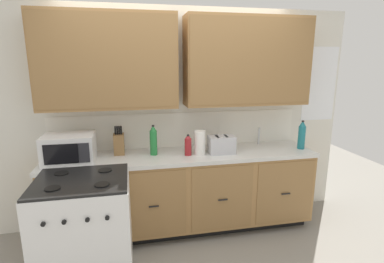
{
  "coord_description": "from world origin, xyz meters",
  "views": [
    {
      "loc": [
        -0.54,
        -2.76,
        1.88
      ],
      "look_at": [
        0.09,
        0.27,
        1.15
      ],
      "focal_mm": 27.98,
      "sensor_mm": 36.0,
      "label": 1
    }
  ],
  "objects_px": {
    "bottle_green": "(153,140)",
    "stove_range": "(85,231)",
    "microwave": "(69,148)",
    "toaster": "(221,145)",
    "bottle_red": "(188,145)",
    "knife_block": "(119,144)",
    "paper_towel_roll": "(200,143)",
    "bottle_teal": "(302,135)"
  },
  "relations": [
    {
      "from": "knife_block",
      "to": "bottle_green",
      "type": "bearing_deg",
      "value": -15.62
    },
    {
      "from": "knife_block",
      "to": "bottle_teal",
      "type": "bearing_deg",
      "value": -5.94
    },
    {
      "from": "stove_range",
      "to": "bottle_green",
      "type": "distance_m",
      "value": 1.1
    },
    {
      "from": "paper_towel_roll",
      "to": "stove_range",
      "type": "bearing_deg",
      "value": -153.23
    },
    {
      "from": "stove_range",
      "to": "bottle_green",
      "type": "height_order",
      "value": "bottle_green"
    },
    {
      "from": "paper_towel_roll",
      "to": "bottle_green",
      "type": "height_order",
      "value": "bottle_green"
    },
    {
      "from": "stove_range",
      "to": "bottle_red",
      "type": "bearing_deg",
      "value": 29.59
    },
    {
      "from": "stove_range",
      "to": "bottle_green",
      "type": "bearing_deg",
      "value": 45.53
    },
    {
      "from": "knife_block",
      "to": "bottle_teal",
      "type": "distance_m",
      "value": 2.05
    },
    {
      "from": "toaster",
      "to": "knife_block",
      "type": "distance_m",
      "value": 1.11
    },
    {
      "from": "bottle_teal",
      "to": "knife_block",
      "type": "bearing_deg",
      "value": 174.06
    },
    {
      "from": "knife_block",
      "to": "bottle_red",
      "type": "bearing_deg",
      "value": -14.84
    },
    {
      "from": "bottle_green",
      "to": "stove_range",
      "type": "bearing_deg",
      "value": -134.47
    },
    {
      "from": "microwave",
      "to": "toaster",
      "type": "height_order",
      "value": "microwave"
    },
    {
      "from": "bottle_green",
      "to": "microwave",
      "type": "bearing_deg",
      "value": -174.92
    },
    {
      "from": "toaster",
      "to": "bottle_teal",
      "type": "xyz_separation_m",
      "value": [
        0.95,
        -0.02,
        0.06
      ]
    },
    {
      "from": "microwave",
      "to": "bottle_green",
      "type": "relative_size",
      "value": 1.48
    },
    {
      "from": "knife_block",
      "to": "stove_range",
      "type": "bearing_deg",
      "value": -110.59
    },
    {
      "from": "bottle_teal",
      "to": "stove_range",
      "type": "bearing_deg",
      "value": -166.66
    },
    {
      "from": "microwave",
      "to": "bottle_green",
      "type": "xyz_separation_m",
      "value": [
        0.83,
        0.07,
        0.02
      ]
    },
    {
      "from": "bottle_red",
      "to": "stove_range",
      "type": "bearing_deg",
      "value": -150.41
    },
    {
      "from": "knife_block",
      "to": "bottle_teal",
      "type": "xyz_separation_m",
      "value": [
        2.03,
        -0.21,
        0.04
      ]
    },
    {
      "from": "stove_range",
      "to": "microwave",
      "type": "height_order",
      "value": "microwave"
    },
    {
      "from": "bottle_red",
      "to": "paper_towel_roll",
      "type": "bearing_deg",
      "value": 0.44
    },
    {
      "from": "toaster",
      "to": "knife_block",
      "type": "height_order",
      "value": "knife_block"
    },
    {
      "from": "microwave",
      "to": "bottle_teal",
      "type": "height_order",
      "value": "bottle_teal"
    },
    {
      "from": "bottle_teal",
      "to": "paper_towel_roll",
      "type": "bearing_deg",
      "value": 178.95
    },
    {
      "from": "paper_towel_roll",
      "to": "bottle_teal",
      "type": "relative_size",
      "value": 0.79
    },
    {
      "from": "microwave",
      "to": "paper_towel_roll",
      "type": "relative_size",
      "value": 1.85
    },
    {
      "from": "bottle_green",
      "to": "toaster",
      "type": "bearing_deg",
      "value": -6.94
    },
    {
      "from": "toaster",
      "to": "bottle_teal",
      "type": "bearing_deg",
      "value": -1.33
    },
    {
      "from": "bottle_red",
      "to": "bottle_green",
      "type": "distance_m",
      "value": 0.37
    },
    {
      "from": "toaster",
      "to": "bottle_teal",
      "type": "height_order",
      "value": "bottle_teal"
    },
    {
      "from": "toaster",
      "to": "bottle_green",
      "type": "distance_m",
      "value": 0.73
    },
    {
      "from": "knife_block",
      "to": "bottle_teal",
      "type": "relative_size",
      "value": 0.95
    },
    {
      "from": "knife_block",
      "to": "paper_towel_roll",
      "type": "height_order",
      "value": "knife_block"
    },
    {
      "from": "stove_range",
      "to": "toaster",
      "type": "distance_m",
      "value": 1.58
    },
    {
      "from": "bottle_red",
      "to": "bottle_teal",
      "type": "bearing_deg",
      "value": -0.91
    },
    {
      "from": "stove_range",
      "to": "knife_block",
      "type": "xyz_separation_m",
      "value": [
        0.29,
        0.76,
        0.55
      ]
    },
    {
      "from": "paper_towel_roll",
      "to": "bottle_teal",
      "type": "height_order",
      "value": "bottle_teal"
    },
    {
      "from": "toaster",
      "to": "bottle_red",
      "type": "relative_size",
      "value": 1.24
    },
    {
      "from": "paper_towel_roll",
      "to": "bottle_green",
      "type": "relative_size",
      "value": 0.8
    }
  ]
}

